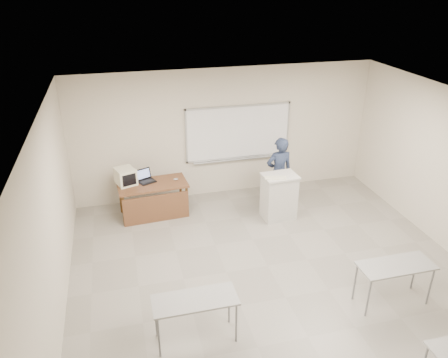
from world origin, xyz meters
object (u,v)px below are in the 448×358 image
object	(u,v)px
crt_monitor	(125,176)
podium	(279,196)
keyboard	(275,178)
whiteboard	(238,133)
laptop	(147,178)
instructor_desk	(154,194)
presenter	(279,173)
mouse	(176,179)

from	to	relation	value
crt_monitor	podium	bearing A→B (deg)	-35.15
podium	crt_monitor	size ratio (longest dim) A/B	2.32
podium	keyboard	size ratio (longest dim) A/B	2.24
whiteboard	laptop	xyz separation A→B (m)	(-2.20, -0.51, -0.67)
instructor_desk	presenter	xyz separation A→B (m)	(2.77, -0.20, 0.28)
instructor_desk	crt_monitor	distance (m)	0.71
whiteboard	crt_monitor	bearing A→B (deg)	-168.43
presenter	keyboard	bearing A→B (deg)	60.00
podium	laptop	xyz separation A→B (m)	(-2.70, 0.96, 0.30)
instructor_desk	presenter	bearing A→B (deg)	-8.07
podium	laptop	bearing A→B (deg)	156.90
podium	keyboard	xyz separation A→B (m)	(-0.15, -0.12, 0.51)
crt_monitor	keyboard	size ratio (longest dim) A/B	0.97
laptop	mouse	distance (m)	0.63
crt_monitor	keyboard	distance (m)	3.18
instructor_desk	keyboard	size ratio (longest dim) A/B	3.27
laptop	mouse	world-z (taller)	laptop
presenter	whiteboard	bearing A→B (deg)	-58.15
podium	laptop	size ratio (longest dim) A/B	2.93
instructor_desk	laptop	xyz separation A→B (m)	(-0.10, 0.27, 0.26)
whiteboard	presenter	xyz separation A→B (m)	(0.67, -0.98, -0.65)
mouse	keyboard	size ratio (longest dim) A/B	0.23
keyboard	instructor_desk	bearing A→B (deg)	174.49
whiteboard	keyboard	distance (m)	1.69
mouse	keyboard	world-z (taller)	keyboard
podium	crt_monitor	distance (m)	3.31
whiteboard	podium	bearing A→B (deg)	-71.19
laptop	mouse	xyz separation A→B (m)	(0.61, -0.11, -0.04)
instructor_desk	presenter	distance (m)	2.79
podium	mouse	xyz separation A→B (m)	(-2.09, 0.85, 0.26)
whiteboard	laptop	world-z (taller)	whiteboard
laptop	presenter	bearing A→B (deg)	-32.59
mouse	presenter	xyz separation A→B (m)	(2.25, -0.36, 0.06)
laptop	keyboard	distance (m)	2.78
instructor_desk	keyboard	bearing A→B (deg)	-22.22
whiteboard	laptop	bearing A→B (deg)	-166.92
mouse	presenter	size ratio (longest dim) A/B	0.06
keyboard	crt_monitor	bearing A→B (deg)	173.54
whiteboard	keyboard	size ratio (longest dim) A/B	5.51
whiteboard	keyboard	xyz separation A→B (m)	(0.35, -1.59, -0.46)
presenter	crt_monitor	bearing A→B (deg)	-9.95
instructor_desk	laptop	bearing A→B (deg)	106.46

